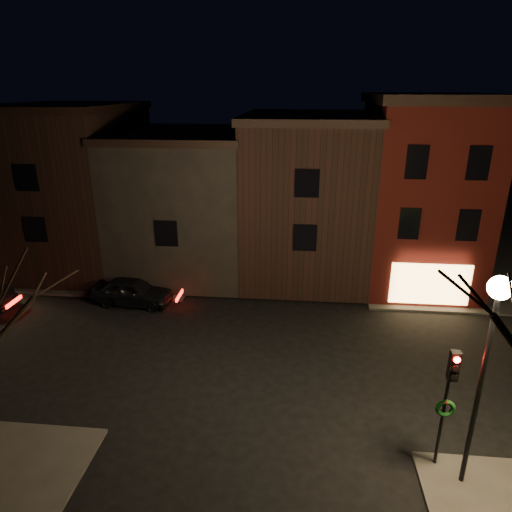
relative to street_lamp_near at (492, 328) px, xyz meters
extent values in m
plane|color=black|center=(-6.20, 6.00, -5.18)|extent=(120.00, 120.00, 0.00)
cube|color=#2D2B28|center=(-26.20, 26.00, -5.12)|extent=(30.00, 30.00, 0.12)
cube|color=#4F110E|center=(1.80, 15.50, -0.06)|extent=(6.00, 8.00, 10.00)
cube|color=black|center=(1.80, 15.50, 5.19)|extent=(6.50, 8.50, 0.50)
cube|color=#FFC872|center=(1.80, 11.45, -3.76)|extent=(4.00, 0.12, 2.20)
cube|color=black|center=(-4.70, 16.50, -0.56)|extent=(7.00, 10.00, 9.00)
cube|color=black|center=(-4.70, 16.50, 4.14)|extent=(7.30, 10.30, 0.40)
cube|color=black|center=(-11.95, 16.50, -1.06)|extent=(7.50, 10.00, 8.00)
cube|color=black|center=(-11.95, 16.50, 3.14)|extent=(7.80, 10.30, 0.40)
cube|color=black|center=(-19.20, 16.50, -0.31)|extent=(7.00, 10.00, 9.50)
cube|color=black|center=(-19.20, 16.50, 4.64)|extent=(7.30, 10.30, 0.40)
cylinder|color=black|center=(0.00, 0.00, -2.06)|extent=(0.14, 0.14, 6.00)
sphere|color=#FFD18C|center=(0.00, 0.00, 1.12)|extent=(0.60, 0.60, 0.60)
cylinder|color=black|center=(-0.60, 0.60, -3.06)|extent=(0.10, 0.10, 4.00)
cube|color=black|center=(-0.60, 0.42, -1.46)|extent=(0.28, 0.22, 0.90)
cylinder|color=#FF0C07|center=(-0.60, 0.30, -1.18)|extent=(0.18, 0.06, 0.18)
cylinder|color=black|center=(-0.60, 0.30, -1.46)|extent=(0.18, 0.06, 0.18)
cylinder|color=black|center=(-0.60, 0.30, -1.74)|extent=(0.18, 0.06, 0.18)
torus|color=#0C380F|center=(-0.60, 0.51, -2.96)|extent=(0.58, 0.14, 0.58)
sphere|color=#990C0C|center=(-0.60, 0.49, -2.74)|extent=(0.12, 0.12, 0.12)
imported|color=black|center=(-13.71, 10.50, -4.45)|extent=(4.38, 2.06, 1.45)
camera|label=1|loc=(-4.97, -10.80, 5.78)|focal=32.00mm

